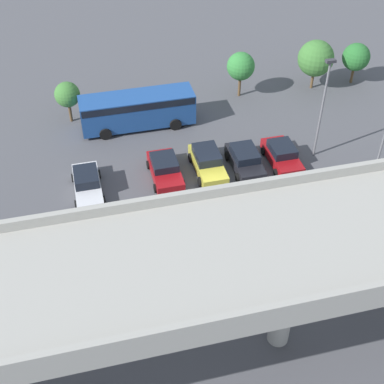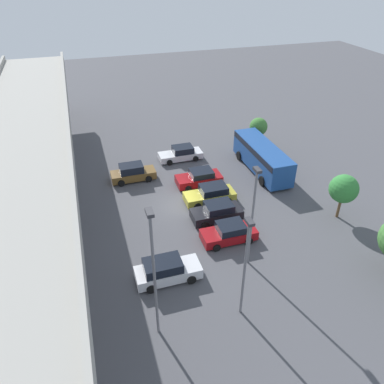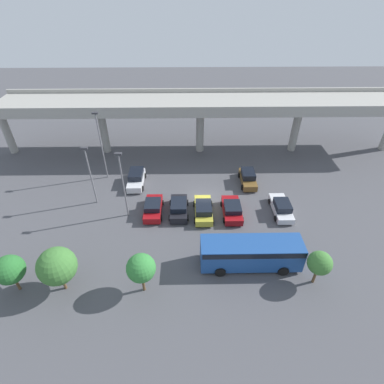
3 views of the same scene
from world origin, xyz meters
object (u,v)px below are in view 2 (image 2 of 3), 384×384
(parked_car_2, at_px, (217,212))
(parked_car_5, at_px, (133,173))
(lamp_post_mid_lot, at_px, (245,261))
(parked_car_3, at_px, (211,194))
(lamp_post_by_overpass, at_px, (154,269))
(tree_front_far_right, at_px, (258,127))
(shuttle_bus, at_px, (262,156))
(parked_car_0, at_px, (167,270))
(parked_car_4, at_px, (199,178))
(tree_front_right, at_px, (344,189))
(parked_car_6, at_px, (181,154))
(lamp_post_near_aisle, at_px, (253,211))
(parked_car_1, at_px, (229,233))

(parked_car_2, bearing_deg, parked_car_5, -56.64)
(parked_car_2, bearing_deg, lamp_post_mid_lot, 78.13)
(parked_car_2, bearing_deg, parked_car_3, -98.30)
(lamp_post_by_overpass, height_order, tree_front_far_right, lamp_post_by_overpass)
(lamp_post_by_overpass, bearing_deg, parked_car_3, -32.26)
(lamp_post_mid_lot, bearing_deg, lamp_post_by_overpass, 88.41)
(parked_car_2, bearing_deg, shuttle_bus, -138.06)
(parked_car_0, bearing_deg, shuttle_bus, 42.64)
(parked_car_5, xyz_separation_m, lamp_post_mid_lot, (-18.39, -3.69, 3.54))
(parked_car_4, height_order, lamp_post_by_overpass, lamp_post_by_overpass)
(parked_car_0, xyz_separation_m, shuttle_bus, (12.20, -13.25, 0.88))
(tree_front_right, bearing_deg, parked_car_4, 48.07)
(parked_car_0, relative_size, tree_front_far_right, 1.29)
(parked_car_4, height_order, tree_front_far_right, tree_front_far_right)
(parked_car_3, bearing_deg, shuttle_bus, -150.71)
(tree_front_far_right, bearing_deg, lamp_post_mid_lot, 151.97)
(parked_car_6, height_order, tree_front_far_right, tree_front_far_right)
(parked_car_0, bearing_deg, lamp_post_by_overpass, -110.95)
(parked_car_4, height_order, shuttle_bus, shuttle_bus)
(parked_car_0, relative_size, parked_car_5, 1.04)
(parked_car_2, height_order, parked_car_6, parked_car_2)
(lamp_post_mid_lot, xyz_separation_m, tree_front_far_right, (21.68, -11.54, -1.85))
(lamp_post_by_overpass, distance_m, tree_front_far_right, 27.47)
(parked_car_0, relative_size, parked_car_3, 0.98)
(parked_car_3, distance_m, shuttle_bus, 8.13)
(parked_car_0, relative_size, shuttle_bus, 0.50)
(parked_car_6, relative_size, lamp_post_near_aisle, 0.60)
(parked_car_0, xyz_separation_m, parked_car_2, (5.52, -5.81, -0.05))
(parked_car_4, height_order, parked_car_6, parked_car_6)
(parked_car_5, distance_m, lamp_post_near_aisle, 16.04)
(parked_car_0, xyz_separation_m, lamp_post_near_aisle, (-0.15, -6.11, 3.85))
(parked_car_4, xyz_separation_m, shuttle_bus, (0.77, -7.07, 0.98))
(shuttle_bus, bearing_deg, parked_car_1, 141.88)
(parked_car_2, distance_m, tree_front_far_right, 15.39)
(parked_car_0, height_order, lamp_post_mid_lot, lamp_post_mid_lot)
(tree_front_far_right, bearing_deg, lamp_post_by_overpass, 141.94)
(parked_car_6, height_order, lamp_post_by_overpass, lamp_post_by_overpass)
(parked_car_0, distance_m, lamp_post_by_overpass, 6.15)
(parked_car_5, bearing_deg, parked_car_6, 25.76)
(lamp_post_near_aisle, bearing_deg, tree_front_far_right, -27.54)
(shuttle_bus, height_order, lamp_post_by_overpass, lamp_post_by_overpass)
(shuttle_bus, bearing_deg, parked_car_5, 81.33)
(parked_car_6, distance_m, tree_front_far_right, 9.58)
(lamp_post_by_overpass, bearing_deg, parked_car_1, -47.54)
(parked_car_6, relative_size, tree_front_right, 1.17)
(parked_car_5, bearing_deg, lamp_post_near_aisle, -67.23)
(parked_car_2, relative_size, parked_car_4, 0.97)
(parked_car_1, height_order, parked_car_4, parked_car_1)
(parked_car_4, xyz_separation_m, lamp_post_by_overpass, (-15.47, 7.73, 4.48))
(lamp_post_near_aisle, relative_size, tree_front_right, 1.95)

